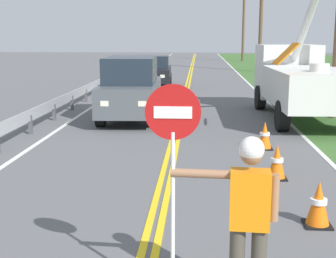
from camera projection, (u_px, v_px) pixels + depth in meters
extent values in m
cube|color=yellow|center=(183.00, 98.00, 21.47)|extent=(0.11, 110.00, 0.01)
cube|color=yellow|center=(186.00, 98.00, 21.46)|extent=(0.11, 110.00, 0.01)
cube|color=silver|center=(265.00, 99.00, 21.24)|extent=(0.12, 110.00, 0.01)
cube|color=silver|center=(106.00, 98.00, 21.69)|extent=(0.12, 110.00, 0.01)
cube|color=orange|center=(250.00, 200.00, 4.75)|extent=(0.42, 0.27, 0.60)
cylinder|color=#996B4C|center=(200.00, 174.00, 4.77)|extent=(0.60, 0.13, 0.09)
cylinder|color=#996B4C|center=(274.00, 198.00, 4.71)|extent=(0.09, 0.09, 0.48)
sphere|color=#996B4C|center=(251.00, 154.00, 4.66)|extent=(0.22, 0.22, 0.22)
sphere|color=white|center=(252.00, 149.00, 4.65)|extent=(0.25, 0.25, 0.25)
cylinder|color=silver|center=(173.00, 220.00, 4.90)|extent=(0.04, 0.04, 1.85)
cylinder|color=#B71414|center=(173.00, 112.00, 4.69)|extent=(0.56, 0.03, 0.56)
cube|color=white|center=(173.00, 112.00, 4.67)|extent=(0.38, 0.01, 0.12)
cube|color=silver|center=(310.00, 87.00, 14.88)|extent=(2.42, 4.66, 1.10)
cube|color=silver|center=(287.00, 71.00, 18.21)|extent=(2.26, 2.16, 2.00)
cube|color=#1E2833|center=(282.00, 62.00, 19.16)|extent=(1.98, 0.11, 0.90)
cylinder|color=silver|center=(319.00, 68.00, 13.84)|extent=(0.56, 0.56, 0.24)
cylinder|color=silver|center=(308.00, 19.00, 15.19)|extent=(0.33, 3.45, 2.79)
cube|color=orange|center=(286.00, 54.00, 12.94)|extent=(0.62, 0.82, 0.59)
cylinder|color=black|center=(260.00, 97.00, 18.24)|extent=(0.35, 0.93, 0.92)
cylinder|color=black|center=(314.00, 98.00, 18.17)|extent=(0.35, 0.93, 0.92)
cylinder|color=black|center=(282.00, 116.00, 14.04)|extent=(0.35, 0.93, 0.92)
cube|color=#4C5156|center=(131.00, 96.00, 16.06)|extent=(2.02, 4.67, 0.92)
cube|color=#1E2833|center=(131.00, 70.00, 15.89)|extent=(1.73, 2.91, 0.84)
cube|color=#EAEACC|center=(142.00, 104.00, 13.80)|extent=(0.24, 0.07, 0.16)
cube|color=#EAEACC|center=(105.00, 104.00, 13.83)|extent=(0.24, 0.07, 0.16)
cylinder|color=black|center=(153.00, 116.00, 14.73)|extent=(0.31, 0.69, 0.68)
cylinder|color=black|center=(101.00, 116.00, 14.77)|extent=(0.31, 0.69, 0.68)
cylinder|color=black|center=(157.00, 103.00, 17.53)|extent=(0.31, 0.69, 0.68)
cylinder|color=black|center=(113.00, 103.00, 17.57)|extent=(0.31, 0.69, 0.68)
cube|color=black|center=(154.00, 74.00, 26.33)|extent=(2.00, 4.17, 0.72)
cube|color=#1E2833|center=(154.00, 62.00, 26.44)|extent=(1.69, 1.78, 0.64)
cube|color=#EAEACC|center=(162.00, 76.00, 24.32)|extent=(0.24, 0.07, 0.16)
cube|color=#EAEACC|center=(141.00, 76.00, 24.34)|extent=(0.24, 0.07, 0.16)
cylinder|color=black|center=(168.00, 83.00, 25.13)|extent=(0.31, 0.69, 0.68)
cylinder|color=black|center=(137.00, 83.00, 25.17)|extent=(0.31, 0.69, 0.68)
cylinder|color=black|center=(169.00, 79.00, 27.63)|extent=(0.31, 0.69, 0.68)
cylinder|color=black|center=(141.00, 79.00, 27.67)|extent=(0.31, 0.69, 0.68)
cylinder|color=brown|center=(261.00, 19.00, 36.74)|extent=(0.28, 0.28, 8.18)
cylinder|color=brown|center=(244.00, 25.00, 52.53)|extent=(0.28, 0.28, 7.95)
cone|color=orange|center=(318.00, 203.00, 7.04)|extent=(0.36, 0.36, 0.70)
cylinder|color=white|center=(319.00, 201.00, 7.03)|extent=(0.25, 0.25, 0.08)
cube|color=black|center=(317.00, 224.00, 7.10)|extent=(0.40, 0.40, 0.03)
cone|color=orange|center=(277.00, 162.00, 9.36)|extent=(0.36, 0.36, 0.70)
cylinder|color=white|center=(277.00, 160.00, 9.36)|extent=(0.25, 0.25, 0.08)
cube|color=black|center=(276.00, 178.00, 9.43)|extent=(0.40, 0.40, 0.03)
cone|color=orange|center=(265.00, 135.00, 11.84)|extent=(0.36, 0.36, 0.70)
cylinder|color=white|center=(265.00, 134.00, 11.83)|extent=(0.25, 0.25, 0.08)
cube|color=black|center=(264.00, 148.00, 11.90)|extent=(0.40, 0.40, 0.03)
cube|color=#9EA0A3|center=(63.00, 100.00, 16.96)|extent=(0.06, 32.00, 0.32)
cube|color=#4C4C51|center=(30.00, 125.00, 13.66)|extent=(0.10, 0.10, 0.55)
cube|color=#4C4C51|center=(54.00, 112.00, 15.90)|extent=(0.10, 0.10, 0.55)
cube|color=#4C4C51|center=(72.00, 103.00, 18.13)|extent=(0.10, 0.10, 0.55)
cube|color=#4C4C51|center=(86.00, 95.00, 20.37)|extent=(0.10, 0.10, 0.55)
cube|color=#4C4C51|center=(97.00, 89.00, 22.61)|extent=(0.10, 0.10, 0.55)
cube|color=#4C4C51|center=(106.00, 85.00, 24.85)|extent=(0.10, 0.10, 0.55)
cube|color=#4C4C51|center=(114.00, 81.00, 27.09)|extent=(0.10, 0.10, 0.55)
cube|color=#4C4C51|center=(121.00, 77.00, 29.32)|extent=(0.10, 0.10, 0.55)
cube|color=#4C4C51|center=(126.00, 74.00, 31.56)|extent=(0.10, 0.10, 0.55)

